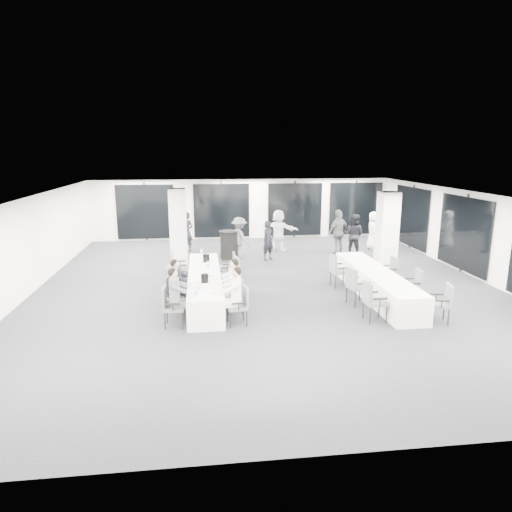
# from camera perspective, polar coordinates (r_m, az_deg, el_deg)

# --- Properties ---
(room) EXTENTS (14.04, 16.04, 2.84)m
(room) POSITION_cam_1_polar(r_m,az_deg,el_deg) (15.03, 4.13, 2.54)
(room) COLOR black
(room) RESTS_ON ground
(column_left) EXTENTS (0.60, 0.60, 2.80)m
(column_left) POSITION_cam_1_polar(r_m,az_deg,el_deg) (16.83, -9.70, 3.58)
(column_left) COLOR silver
(column_left) RESTS_ON floor
(column_right) EXTENTS (0.60, 0.60, 2.80)m
(column_right) POSITION_cam_1_polar(r_m,az_deg,el_deg) (15.89, 16.03, 2.69)
(column_right) COLOR silver
(column_right) RESTS_ON floor
(banquet_table_main) EXTENTS (0.90, 5.00, 0.75)m
(banquet_table_main) POSITION_cam_1_polar(r_m,az_deg,el_deg) (13.07, -6.42, -3.70)
(banquet_table_main) COLOR silver
(banquet_table_main) RESTS_ON floor
(banquet_table_side) EXTENTS (0.90, 5.00, 0.75)m
(banquet_table_side) POSITION_cam_1_polar(r_m,az_deg,el_deg) (13.62, 14.76, -3.37)
(banquet_table_side) COLOR silver
(banquet_table_side) RESTS_ON floor
(cocktail_table) EXTENTS (0.78, 0.78, 1.08)m
(cocktail_table) POSITION_cam_1_polar(r_m,az_deg,el_deg) (17.74, -3.39, 1.43)
(cocktail_table) COLOR black
(cocktail_table) RESTS_ON floor
(chair_main_left_near) EXTENTS (0.52, 0.57, 0.98)m
(chair_main_left_near) POSITION_cam_1_polar(r_m,az_deg,el_deg) (11.12, -10.65, -5.92)
(chair_main_left_near) COLOR #4E5155
(chair_main_left_near) RESTS_ON floor
(chair_main_left_second) EXTENTS (0.55, 0.59, 0.97)m
(chair_main_left_second) POSITION_cam_1_polar(r_m,az_deg,el_deg) (12.00, -10.38, -4.52)
(chair_main_left_second) COLOR #4E5155
(chair_main_left_second) RESTS_ON floor
(chair_main_left_mid) EXTENTS (0.61, 0.65, 1.03)m
(chair_main_left_mid) POSITION_cam_1_polar(r_m,az_deg,el_deg) (12.76, -10.20, -3.25)
(chair_main_left_mid) COLOR #4E5155
(chair_main_left_mid) RESTS_ON floor
(chair_main_left_fourth) EXTENTS (0.54, 0.58, 0.93)m
(chair_main_left_fourth) POSITION_cam_1_polar(r_m,az_deg,el_deg) (13.59, -9.97, -2.50)
(chair_main_left_fourth) COLOR #4E5155
(chair_main_left_fourth) RESTS_ON floor
(chair_main_left_far) EXTENTS (0.55, 0.61, 1.03)m
(chair_main_left_far) POSITION_cam_1_polar(r_m,az_deg,el_deg) (14.52, -9.83, -1.23)
(chair_main_left_far) COLOR #4E5155
(chair_main_left_far) RESTS_ON floor
(chair_main_right_near) EXTENTS (0.53, 0.57, 0.95)m
(chair_main_right_near) POSITION_cam_1_polar(r_m,az_deg,el_deg) (11.06, -1.97, -5.88)
(chair_main_right_near) COLOR #4E5155
(chair_main_right_near) RESTS_ON floor
(chair_main_right_second) EXTENTS (0.46, 0.51, 0.87)m
(chair_main_right_second) POSITION_cam_1_polar(r_m,az_deg,el_deg) (11.86, -2.36, -4.79)
(chair_main_right_second) COLOR #4E5155
(chair_main_right_second) RESTS_ON floor
(chair_main_right_mid) EXTENTS (0.55, 0.57, 0.90)m
(chair_main_right_mid) POSITION_cam_1_polar(r_m,az_deg,el_deg) (12.80, -2.72, -3.37)
(chair_main_right_mid) COLOR #4E5155
(chair_main_right_mid) RESTS_ON floor
(chair_main_right_fourth) EXTENTS (0.60, 0.64, 1.03)m
(chair_main_right_fourth) POSITION_cam_1_polar(r_m,az_deg,el_deg) (13.61, -2.94, -2.03)
(chair_main_right_fourth) COLOR #4E5155
(chair_main_right_fourth) RESTS_ON floor
(chair_main_right_far) EXTENTS (0.47, 0.53, 0.92)m
(chair_main_right_far) POSITION_cam_1_polar(r_m,az_deg,el_deg) (14.72, -3.28, -1.10)
(chair_main_right_far) COLOR #4E5155
(chair_main_right_far) RESTS_ON floor
(chair_side_left_near) EXTENTS (0.53, 0.59, 1.00)m
(chair_side_left_near) POSITION_cam_1_polar(r_m,az_deg,el_deg) (11.60, 14.32, -5.22)
(chair_side_left_near) COLOR #4E5155
(chair_side_left_near) RESTS_ON floor
(chair_side_left_mid) EXTENTS (0.63, 0.66, 1.03)m
(chair_side_left_mid) POSITION_cam_1_polar(r_m,az_deg,el_deg) (12.71, 12.33, -3.43)
(chair_side_left_mid) COLOR #4E5155
(chair_side_left_mid) RESTS_ON floor
(chair_side_left_far) EXTENTS (0.55, 0.60, 1.01)m
(chair_side_left_far) POSITION_cam_1_polar(r_m,az_deg,el_deg) (14.25, 10.12, -1.56)
(chair_side_left_far) COLOR #4E5155
(chair_side_left_far) RESTS_ON floor
(chair_side_right_near) EXTENTS (0.60, 0.62, 0.98)m
(chair_side_right_near) POSITION_cam_1_polar(r_m,az_deg,el_deg) (12.06, 22.27, -5.19)
(chair_side_right_near) COLOR #4E5155
(chair_side_right_near) RESTS_ON floor
(chair_side_right_mid) EXTENTS (0.51, 0.56, 0.94)m
(chair_side_right_mid) POSITION_cam_1_polar(r_m,az_deg,el_deg) (13.36, 19.10, -3.29)
(chair_side_right_mid) COLOR #4E5155
(chair_side_right_mid) RESTS_ON floor
(chair_side_right_far) EXTENTS (0.51, 0.55, 0.90)m
(chair_side_right_far) POSITION_cam_1_polar(r_m,az_deg,el_deg) (14.74, 16.44, -1.65)
(chair_side_right_far) COLOR #4E5155
(chair_side_right_far) RESTS_ON floor
(seated_guest_a) EXTENTS (0.50, 0.38, 1.44)m
(seated_guest_a) POSITION_cam_1_polar(r_m,az_deg,el_deg) (11.03, -9.83, -4.65)
(seated_guest_a) COLOR #55575D
(seated_guest_a) RESTS_ON floor
(seated_guest_b) EXTENTS (0.50, 0.38, 1.44)m
(seated_guest_b) POSITION_cam_1_polar(r_m,az_deg,el_deg) (11.90, -9.63, -3.31)
(seated_guest_b) COLOR black
(seated_guest_b) RESTS_ON floor
(seated_guest_c) EXTENTS (0.50, 0.38, 1.44)m
(seated_guest_c) POSITION_cam_1_polar(r_m,az_deg,el_deg) (10.96, -2.84, -4.58)
(seated_guest_c) COLOR white
(seated_guest_c) RESTS_ON floor
(seated_guest_d) EXTENTS (0.50, 0.38, 1.44)m
(seated_guest_d) POSITION_cam_1_polar(r_m,az_deg,el_deg) (11.76, -3.14, -3.34)
(seated_guest_d) COLOR white
(seated_guest_d) RESTS_ON floor
(standing_guest_a) EXTENTS (0.80, 0.76, 1.71)m
(standing_guest_a) POSITION_cam_1_polar(r_m,az_deg,el_deg) (17.42, 1.56, 2.26)
(standing_guest_a) COLOR black
(standing_guest_a) RESTS_ON floor
(standing_guest_c) EXTENTS (1.19, 1.30, 1.82)m
(standing_guest_c) POSITION_cam_1_polar(r_m,az_deg,el_deg) (17.71, -2.10, 2.63)
(standing_guest_c) COLOR #55575D
(standing_guest_c) RESTS_ON floor
(standing_guest_d) EXTENTS (1.39, 1.18, 2.07)m
(standing_guest_d) POSITION_cam_1_polar(r_m,az_deg,el_deg) (18.56, 10.29, 3.30)
(standing_guest_d) COLOR #55575D
(standing_guest_d) RESTS_ON floor
(standing_guest_e) EXTENTS (0.72, 0.98, 1.83)m
(standing_guest_e) POSITION_cam_1_polar(r_m,az_deg,el_deg) (19.89, 14.48, 3.39)
(standing_guest_e) COLOR white
(standing_guest_e) RESTS_ON floor
(standing_guest_f) EXTENTS (1.88, 1.52, 1.95)m
(standing_guest_f) POSITION_cam_1_polar(r_m,az_deg,el_deg) (19.08, 2.85, 3.57)
(standing_guest_f) COLOR white
(standing_guest_f) RESTS_ON floor
(standing_guest_g) EXTENTS (0.87, 0.83, 1.86)m
(standing_guest_g) POSITION_cam_1_polar(r_m,az_deg,el_deg) (19.08, -8.66, 3.31)
(standing_guest_g) COLOR black
(standing_guest_g) RESTS_ON floor
(standing_guest_h) EXTENTS (1.06, 1.01, 1.89)m
(standing_guest_h) POSITION_cam_1_polar(r_m,az_deg,el_deg) (18.60, 12.14, 2.96)
(standing_guest_h) COLOR black
(standing_guest_h) RESTS_ON floor
(ice_bucket_near) EXTENTS (0.20, 0.20, 0.23)m
(ice_bucket_near) POSITION_cam_1_polar(r_m,az_deg,el_deg) (12.03, -6.44, -2.78)
(ice_bucket_near) COLOR black
(ice_bucket_near) RESTS_ON banquet_table_main
(ice_bucket_far) EXTENTS (0.21, 0.21, 0.24)m
(ice_bucket_far) POSITION_cam_1_polar(r_m,az_deg,el_deg) (14.21, -6.24, -0.26)
(ice_bucket_far) COLOR black
(ice_bucket_far) RESTS_ON banquet_table_main
(water_bottle_a) EXTENTS (0.06, 0.06, 0.20)m
(water_bottle_a) POSITION_cam_1_polar(r_m,az_deg,el_deg) (10.97, -7.45, -4.46)
(water_bottle_a) COLOR silver
(water_bottle_a) RESTS_ON banquet_table_main
(water_bottle_b) EXTENTS (0.07, 0.07, 0.23)m
(water_bottle_b) POSITION_cam_1_polar(r_m,az_deg,el_deg) (13.33, -6.01, -1.17)
(water_bottle_b) COLOR silver
(water_bottle_b) RESTS_ON banquet_table_main
(water_bottle_c) EXTENTS (0.06, 0.06, 0.20)m
(water_bottle_c) POSITION_cam_1_polar(r_m,az_deg,el_deg) (15.12, -6.83, 0.47)
(water_bottle_c) COLOR silver
(water_bottle_c) RESTS_ON banquet_table_main
(plate_a) EXTENTS (0.19, 0.19, 0.03)m
(plate_a) POSITION_cam_1_polar(r_m,az_deg,el_deg) (11.55, -7.21, -4.00)
(plate_a) COLOR white
(plate_a) RESTS_ON banquet_table_main
(plate_b) EXTENTS (0.21, 0.21, 0.03)m
(plate_b) POSITION_cam_1_polar(r_m,az_deg,el_deg) (11.11, -5.23, -4.65)
(plate_b) COLOR white
(plate_b) RESTS_ON banquet_table_main
(plate_c) EXTENTS (0.22, 0.22, 0.03)m
(plate_c) POSITION_cam_1_polar(r_m,az_deg,el_deg) (12.62, -5.84, -2.48)
(plate_c) COLOR white
(plate_c) RESTS_ON banquet_table_main
(wine_glass) EXTENTS (0.08, 0.08, 0.20)m
(wine_glass) POSITION_cam_1_polar(r_m,az_deg,el_deg) (10.95, -5.33, -4.17)
(wine_glass) COLOR silver
(wine_glass) RESTS_ON banquet_table_main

